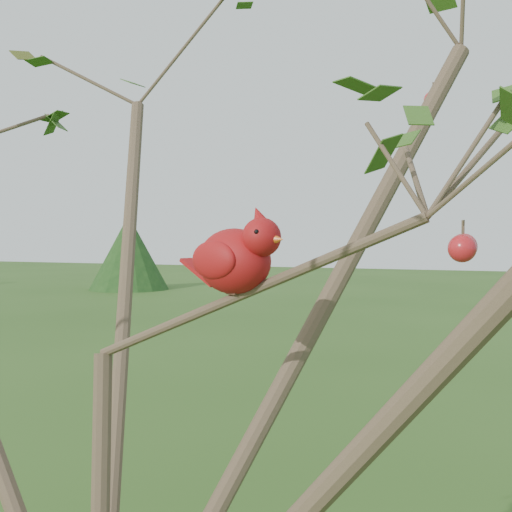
# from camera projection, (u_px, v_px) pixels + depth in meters

# --- Properties ---
(crabapple_tree) EXTENTS (2.35, 2.05, 2.95)m
(crabapple_tree) POSITION_uv_depth(u_px,v_px,m) (96.00, 267.00, 1.06)
(crabapple_tree) COLOR #413023
(crabapple_tree) RESTS_ON ground
(cardinal) EXTENTS (0.22, 0.15, 0.16)m
(cardinal) POSITION_uv_depth(u_px,v_px,m) (237.00, 258.00, 1.07)
(cardinal) COLOR #A80E17
(cardinal) RESTS_ON ground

